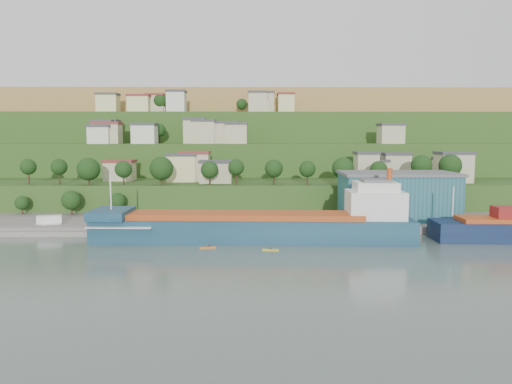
{
  "coord_description": "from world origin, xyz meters",
  "views": [
    {
      "loc": [
        4.27,
        -107.24,
        23.92
      ],
      "look_at": [
        5.55,
        15.0,
        10.81
      ],
      "focal_mm": 35.0,
      "sensor_mm": 36.0,
      "label": 1
    }
  ],
  "objects_px": {
    "caravan": "(49,221)",
    "kayak_orange": "(208,247)",
    "cargo_ship_near": "(263,228)",
    "warehouse": "(397,195)"
  },
  "relations": [
    {
      "from": "cargo_ship_near",
      "to": "caravan",
      "type": "height_order",
      "value": "cargo_ship_near"
    },
    {
      "from": "caravan",
      "to": "kayak_orange",
      "type": "bearing_deg",
      "value": -44.86
    },
    {
      "from": "warehouse",
      "to": "kayak_orange",
      "type": "relative_size",
      "value": 8.53
    },
    {
      "from": "cargo_ship_near",
      "to": "caravan",
      "type": "xyz_separation_m",
      "value": [
        -55.28,
        12.76,
        -0.45
      ]
    },
    {
      "from": "kayak_orange",
      "to": "caravan",
      "type": "bearing_deg",
      "value": 143.96
    },
    {
      "from": "caravan",
      "to": "kayak_orange",
      "type": "height_order",
      "value": "caravan"
    },
    {
      "from": "warehouse",
      "to": "caravan",
      "type": "xyz_separation_m",
      "value": [
        -92.73,
        -7.54,
        -5.82
      ]
    },
    {
      "from": "cargo_ship_near",
      "to": "kayak_orange",
      "type": "relative_size",
      "value": 20.46
    },
    {
      "from": "warehouse",
      "to": "kayak_orange",
      "type": "bearing_deg",
      "value": -149.23
    },
    {
      "from": "warehouse",
      "to": "kayak_orange",
      "type": "xyz_separation_m",
      "value": [
        -49.8,
        -28.46,
        -8.17
      ]
    }
  ]
}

